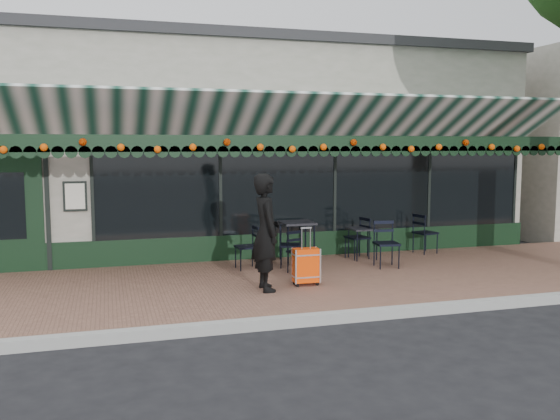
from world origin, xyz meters
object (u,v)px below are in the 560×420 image
object	(u,v)px
cafe_table_a	(363,231)
cafe_table_b	(297,226)
chair_b_left	(247,247)
suitcase	(306,266)
chair_b_right	(290,246)
woman	(266,232)
chair_a_left	(357,238)
chair_a_front	(387,244)
chair_a_right	(425,233)
chair_b_front	(300,252)

from	to	relation	value
cafe_table_a	cafe_table_b	size ratio (longest dim) A/B	0.80
cafe_table_a	chair_b_left	size ratio (longest dim) A/B	0.78
suitcase	chair_b_right	size ratio (longest dim) A/B	1.17
cafe_table_a	cafe_table_b	world-z (taller)	cafe_table_b
woman	cafe_table_a	world-z (taller)	woman
chair_a_left	chair_a_front	distance (m)	0.97
suitcase	chair_a_right	distance (m)	3.92
suitcase	woman	bearing A→B (deg)	-168.21
cafe_table_a	chair_b_right	size ratio (longest dim) A/B	0.78
chair_b_left	cafe_table_a	bearing A→B (deg)	92.36
chair_b_right	chair_b_front	distance (m)	0.59
cafe_table_a	chair_b_right	world-z (taller)	chair_b_right
suitcase	chair_a_right	xyz separation A→B (m)	(3.36, 2.02, 0.11)
chair_b_right	chair_b_front	size ratio (longest dim) A/B	1.06
cafe_table_b	chair_b_right	distance (m)	0.65
cafe_table_a	chair_b_front	world-z (taller)	chair_b_front
suitcase	cafe_table_b	xyz separation A→B (m)	(0.48, 1.96, 0.39)
woman	suitcase	size ratio (longest dim) A/B	1.95
chair_b_front	cafe_table_a	bearing A→B (deg)	8.01
chair_a_left	cafe_table_a	bearing A→B (deg)	42.43
woman	suitcase	xyz separation A→B (m)	(0.71, 0.13, -0.60)
chair_b_left	chair_a_right	bearing A→B (deg)	92.77
cafe_table_a	chair_a_front	xyz separation A→B (m)	(0.09, -0.89, -0.13)
cafe_table_b	chair_a_left	xyz separation A→B (m)	(1.25, -0.08, -0.29)
chair_a_left	chair_b_left	distance (m)	2.40
woman	chair_a_left	bearing A→B (deg)	-50.46
woman	cafe_table_a	distance (m)	3.21
woman	cafe_table_b	bearing A→B (deg)	-29.57
suitcase	chair_b_left	world-z (taller)	suitcase
cafe_table_a	chair_b_front	size ratio (longest dim) A/B	0.83
woman	chair_b_right	distance (m)	1.91
suitcase	chair_b_left	xyz separation A→B (m)	(-0.64, 1.52, 0.09)
cafe_table_a	chair_b_front	distance (m)	1.89
chair_b_front	woman	bearing A→B (deg)	-153.33
chair_a_left	chair_b_right	xyz separation A→B (m)	(-1.55, -0.41, -0.02)
suitcase	chair_a_right	size ratio (longest dim) A/B	1.11
chair_a_right	chair_b_front	world-z (taller)	chair_a_right
cafe_table_b	chair_a_left	bearing A→B (deg)	-3.82
suitcase	chair_b_front	world-z (taller)	suitcase
woman	chair_a_front	bearing A→B (deg)	-67.97
cafe_table_b	chair_a_front	world-z (taller)	chair_a_front
chair_a_left	chair_b_front	size ratio (longest dim) A/B	1.10
suitcase	cafe_table_b	world-z (taller)	suitcase
chair_a_left	chair_b_left	world-z (taller)	chair_a_left
chair_b_front	suitcase	bearing A→B (deg)	-123.98
cafe_table_b	chair_b_left	xyz separation A→B (m)	(-1.12, -0.44, -0.30)
woman	chair_a_left	xyz separation A→B (m)	(2.44, 2.01, -0.50)
chair_b_right	suitcase	bearing A→B (deg)	-169.33
suitcase	chair_a_front	bearing A→B (deg)	26.87
chair_a_left	chair_b_front	xyz separation A→B (m)	(-1.54, -1.00, -0.04)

